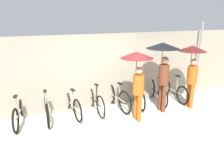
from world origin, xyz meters
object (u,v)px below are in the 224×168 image
object	(u,v)px
parked_bicycle_7	(173,90)
pedestrian_center	(163,58)
parked_bicycle_3	(95,100)
parked_bicycle_5	(137,95)
parked_bicycle_6	(156,91)
parked_bicycle_1	(46,107)
parked_bicycle_2	(71,104)
parked_bicycle_4	(117,97)
pedestrian_leading	(137,69)
pedestrian_trailing	(192,61)
parked_bicycle_0	(19,112)

from	to	relation	value
parked_bicycle_7	pedestrian_center	xyz separation A→B (m)	(-0.98, -0.65, 1.34)
parked_bicycle_3	parked_bicycle_5	distance (m)	1.48
parked_bicycle_5	pedestrian_center	size ratio (longest dim) A/B	0.75
pedestrian_center	parked_bicycle_6	bearing A→B (deg)	64.34
parked_bicycle_1	parked_bicycle_7	xyz separation A→B (m)	(4.43, -0.04, -0.01)
parked_bicycle_2	parked_bicycle_4	distance (m)	1.48
parked_bicycle_3	pedestrian_leading	distance (m)	1.77
pedestrian_center	pedestrian_trailing	distance (m)	1.05
parked_bicycle_7	pedestrian_leading	world-z (taller)	pedestrian_leading
parked_bicycle_6	pedestrian_trailing	size ratio (longest dim) A/B	0.89
parked_bicycle_1	pedestrian_leading	bearing A→B (deg)	-109.32
parked_bicycle_3	parked_bicycle_4	bearing A→B (deg)	-92.98
parked_bicycle_0	parked_bicycle_7	xyz separation A→B (m)	(5.17, -0.04, -0.00)
parked_bicycle_6	pedestrian_leading	xyz separation A→B (m)	(-1.27, -0.90, 1.13)
parked_bicycle_0	parked_bicycle_1	xyz separation A→B (m)	(0.74, 0.00, 0.00)
parked_bicycle_6	pedestrian_center	world-z (taller)	pedestrian_center
parked_bicycle_4	parked_bicycle_7	xyz separation A→B (m)	(2.22, -0.01, -0.03)
parked_bicycle_5	parked_bicycle_3	bearing A→B (deg)	99.34
parked_bicycle_7	pedestrian_trailing	size ratio (longest dim) A/B	0.85
parked_bicycle_1	parked_bicycle_5	size ratio (longest dim) A/B	1.10
parked_bicycle_1	parked_bicycle_6	xyz separation A→B (m)	(3.69, -0.08, 0.03)
pedestrian_leading	pedestrian_center	world-z (taller)	pedestrian_center
parked_bicycle_5	parked_bicycle_7	bearing A→B (deg)	-78.41
parked_bicycle_3	parked_bicycle_7	world-z (taller)	parked_bicycle_3
parked_bicycle_3	parked_bicycle_5	world-z (taller)	parked_bicycle_3
parked_bicycle_3	parked_bicycle_1	bearing A→B (deg)	87.07
parked_bicycle_6	pedestrian_center	xyz separation A→B (m)	(-0.24, -0.61, 1.30)
parked_bicycle_2	parked_bicycle_3	distance (m)	0.74
parked_bicycle_5	pedestrian_leading	distance (m)	1.58
parked_bicycle_4	parked_bicycle_6	bearing A→B (deg)	-99.01
parked_bicycle_4	parked_bicycle_6	distance (m)	1.48
parked_bicycle_2	parked_bicycle_5	distance (m)	2.22
parked_bicycle_0	pedestrian_center	world-z (taller)	pedestrian_center
parked_bicycle_4	parked_bicycle_5	xyz separation A→B (m)	(0.74, -0.03, -0.04)
parked_bicycle_4	pedestrian_center	size ratio (longest dim) A/B	0.80
parked_bicycle_0	parked_bicycle_5	xyz separation A→B (m)	(3.69, -0.06, -0.00)
parked_bicycle_6	parked_bicycle_7	bearing A→B (deg)	-77.11
parked_bicycle_2	pedestrian_trailing	xyz separation A→B (m)	(3.75, -0.79, 1.17)
parked_bicycle_7	parked_bicycle_5	bearing A→B (deg)	93.22
parked_bicycle_0	parked_bicycle_6	size ratio (longest dim) A/B	0.95
parked_bicycle_7	pedestrian_trailing	world-z (taller)	pedestrian_trailing
parked_bicycle_0	pedestrian_center	distance (m)	4.45
parked_bicycle_2	pedestrian_leading	size ratio (longest dim) A/B	0.86
parked_bicycle_3	parked_bicycle_7	bearing A→B (deg)	-92.47
parked_bicycle_2	pedestrian_center	bearing A→B (deg)	-111.51
parked_bicycle_4	parked_bicycle_6	xyz separation A→B (m)	(1.48, -0.05, 0.00)
parked_bicycle_5	parked_bicycle_4	bearing A→B (deg)	98.73
parked_bicycle_6	parked_bicycle_7	size ratio (longest dim) A/B	1.04
parked_bicycle_0	parked_bicycle_3	bearing A→B (deg)	-81.25
parked_bicycle_4	pedestrian_trailing	xyz separation A→B (m)	(2.27, -0.75, 1.14)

